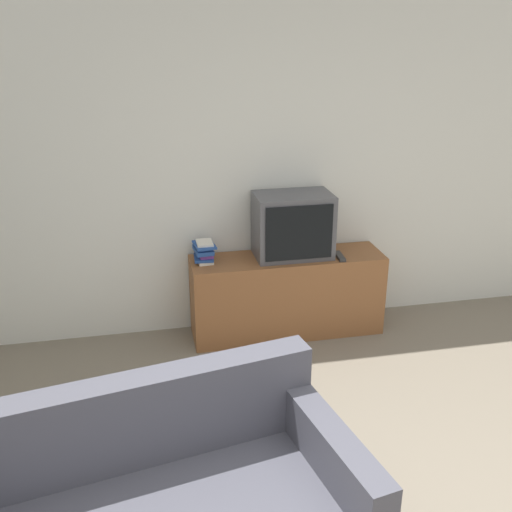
# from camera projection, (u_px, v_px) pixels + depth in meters

# --- Properties ---
(wall_back) EXTENTS (9.00, 0.06, 2.60)m
(wall_back) POSITION_uv_depth(u_px,v_px,m) (261.00, 174.00, 4.79)
(wall_back) COLOR silver
(wall_back) RESTS_ON ground_plane
(tv_stand) EXTENTS (1.56, 0.43, 0.67)m
(tv_stand) POSITION_uv_depth(u_px,v_px,m) (287.00, 295.00, 4.93)
(tv_stand) COLOR brown
(tv_stand) RESTS_ON ground_plane
(television) EXTENTS (0.61, 0.38, 0.51)m
(television) POSITION_uv_depth(u_px,v_px,m) (293.00, 225.00, 4.74)
(television) COLOR #4C4C51
(television) RESTS_ON tv_stand
(book_stack) EXTENTS (0.18, 0.23, 0.16)m
(book_stack) POSITION_uv_depth(u_px,v_px,m) (204.00, 252.00, 4.69)
(book_stack) COLOR silver
(book_stack) RESTS_ON tv_stand
(remote_on_stand) EXTENTS (0.06, 0.20, 0.02)m
(remote_on_stand) POSITION_uv_depth(u_px,v_px,m) (340.00, 256.00, 4.79)
(remote_on_stand) COLOR #2D2D2D
(remote_on_stand) RESTS_ON tv_stand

